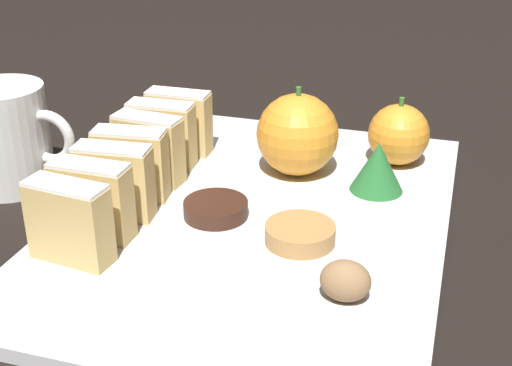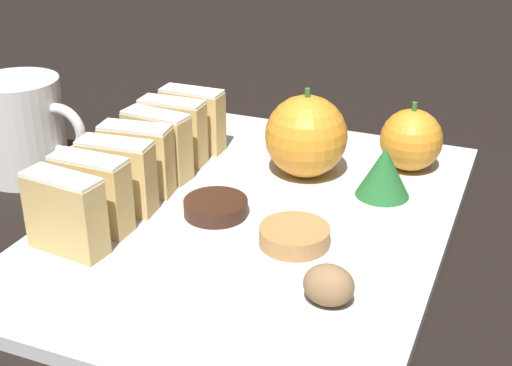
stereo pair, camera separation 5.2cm
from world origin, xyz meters
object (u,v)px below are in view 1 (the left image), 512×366
at_px(chocolate_cookie, 216,209).
at_px(coffee_mug, 8,137).
at_px(orange_far, 399,135).
at_px(walnut, 345,281).
at_px(orange_near, 297,135).

relative_size(chocolate_cookie, coffee_mug, 0.48).
bearing_deg(chocolate_cookie, coffee_mug, 173.74).
distance_m(orange_far, walnut, 0.25).
xyz_separation_m(orange_far, coffee_mug, (-0.35, -0.14, 0.01)).
bearing_deg(coffee_mug, walnut, -18.03).
xyz_separation_m(orange_near, chocolate_cookie, (-0.04, -0.11, -0.03)).
height_order(walnut, chocolate_cookie, walnut).
xyz_separation_m(orange_near, walnut, (0.08, -0.20, -0.02)).
height_order(orange_far, coffee_mug, coffee_mug).
bearing_deg(orange_near, walnut, -66.89).
xyz_separation_m(orange_far, chocolate_cookie, (-0.14, -0.16, -0.02)).
height_order(orange_near, chocolate_cookie, orange_near).
bearing_deg(chocolate_cookie, orange_near, 67.46).
xyz_separation_m(walnut, coffee_mug, (-0.35, 0.11, 0.02)).
relative_size(orange_near, walnut, 2.38).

